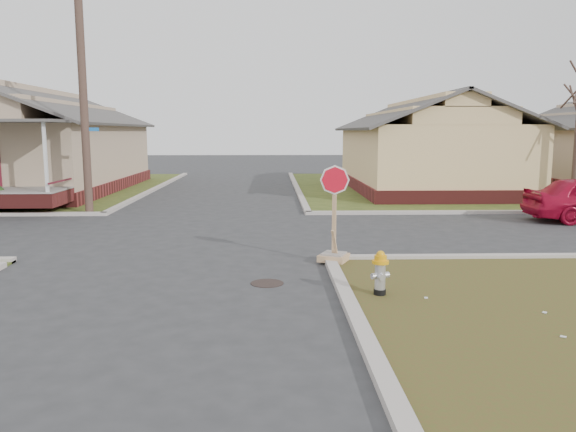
{
  "coord_description": "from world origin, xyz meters",
  "views": [
    {
      "loc": [
        2.29,
        -11.09,
        2.92
      ],
      "look_at": [
        2.65,
        1.0,
        1.1
      ],
      "focal_mm": 35.0,
      "sensor_mm": 36.0,
      "label": 1
    }
  ],
  "objects": [
    {
      "name": "ground",
      "position": [
        0.0,
        0.0,
        0.0
      ],
      "size": [
        120.0,
        120.0,
        0.0
      ],
      "primitive_type": "plane",
      "color": "#2D2D30",
      "rests_on": "ground"
    },
    {
      "name": "curbs",
      "position": [
        0.0,
        5.0,
        0.0
      ],
      "size": [
        80.0,
        40.0,
        0.12
      ],
      "primitive_type": null,
      "color": "#AEA49D",
      "rests_on": "ground"
    },
    {
      "name": "manhole",
      "position": [
        2.2,
        -0.5,
        0.01
      ],
      "size": [
        0.64,
        0.64,
        0.01
      ],
      "primitive_type": "cylinder",
      "color": "black",
      "rests_on": "ground"
    },
    {
      "name": "corner_house",
      "position": [
        -10.0,
        16.68,
        2.28
      ],
      "size": [
        10.1,
        15.5,
        5.3
      ],
      "color": "maroon",
      "rests_on": "ground"
    },
    {
      "name": "side_house_yellow",
      "position": [
        10.0,
        16.5,
        2.19
      ],
      "size": [
        7.6,
        11.6,
        4.7
      ],
      "color": "maroon",
      "rests_on": "ground"
    },
    {
      "name": "utility_pole",
      "position": [
        -4.2,
        8.9,
        4.66
      ],
      "size": [
        1.8,
        0.28,
        9.0
      ],
      "color": "#3E2B24",
      "rests_on": "ground"
    },
    {
      "name": "tree_mid_right",
      "position": [
        14.0,
        10.2,
        2.15
      ],
      "size": [
        0.22,
        0.22,
        4.2
      ],
      "primitive_type": "cylinder",
      "color": "#3E2B24",
      "rests_on": "verge_far_right"
    },
    {
      "name": "fire_hydrant",
      "position": [
        4.21,
        -1.47,
        0.49
      ],
      "size": [
        0.3,
        0.3,
        0.8
      ],
      "rotation": [
        0.0,
        0.0,
        0.35
      ],
      "color": "black",
      "rests_on": "ground"
    },
    {
      "name": "stop_sign",
      "position": [
        3.69,
        1.18,
        0.51
      ],
      "size": [
        0.61,
        0.59,
        2.15
      ],
      "rotation": [
        0.0,
        0.0,
        -0.43
      ],
      "color": "tan",
      "rests_on": "ground"
    }
  ]
}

